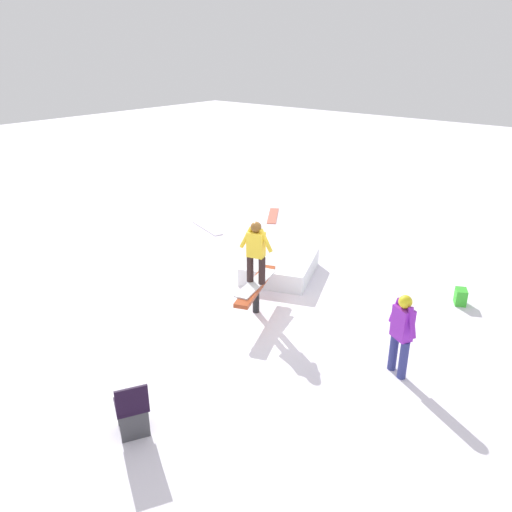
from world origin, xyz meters
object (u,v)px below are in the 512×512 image
Objects in this scene: loose_snowboard_white at (208,228)px; main_rider_on_rail at (256,254)px; loose_snowboard_coral at (273,216)px; backpack_on_snow at (461,297)px; bystander_purple at (402,331)px; folding_chair at (132,409)px; rail_feature at (256,288)px.

main_rider_on_rail is at bearing 163.22° from loose_snowboard_white.
backpack_on_snow is at bearing 38.49° from loose_snowboard_coral.
loose_snowboard_white is (-3.07, -7.45, -0.80)m from bystander_purple.
folding_chair reaches higher than backpack_on_snow.
main_rider_on_rail is at bearing 106.88° from backpack_on_snow.
main_rider_on_rail is 1.66× the size of folding_chair.
main_rider_on_rail reaches higher than folding_chair.
loose_snowboard_coral is 6.98m from backpack_on_snow.
rail_feature is 1.21× the size of loose_snowboard_coral.
bystander_purple is at bearing 175.24° from loose_snowboard_white.
rail_feature is 1.30× the size of loose_snowboard_white.
rail_feature is 2.12× the size of folding_chair.
folding_chair is (3.77, 0.89, -0.12)m from rail_feature.
bystander_purple is (0.11, 3.13, -0.47)m from main_rider_on_rail.
main_rider_on_rail is 3.97m from folding_chair.
bystander_purple is 1.65× the size of folding_chair.
rail_feature is 0.74m from main_rider_on_rail.
rail_feature is 5.27m from loose_snowboard_white.
folding_chair is (6.73, 5.22, 0.40)m from loose_snowboard_white.
rail_feature is 3.88m from folding_chair.
loose_snowboard_coral is 4.52× the size of backpack_on_snow.
backpack_on_snow is at bearing -162.05° from loose_snowboard_white.
rail_feature is 5.48× the size of backpack_on_snow.
loose_snowboard_coral is at bearing -160.40° from main_rider_on_rail.
rail_feature is 1.28× the size of main_rider_on_rail.
main_rider_on_rail is 4.29× the size of backpack_on_snow.
bystander_purple is at bearing 18.06° from loose_snowboard_coral.
rail_feature reaches higher than loose_snowboard_white.
folding_chair is at bearing 145.41° from loose_snowboard_white.
backpack_on_snow is at bearing 112.25° from rail_feature.
bystander_purple is 4.31m from folding_chair.
main_rider_on_rail is 1.00× the size of bystander_purple.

